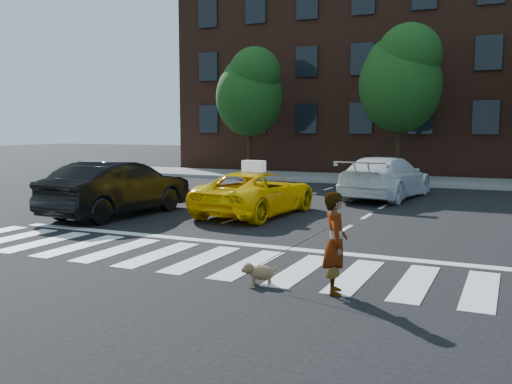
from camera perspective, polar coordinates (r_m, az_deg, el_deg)
ground at (r=11.06m, az=-5.44°, el=-6.75°), size 120.00×120.00×0.00m
crosswalk at (r=11.06m, az=-5.44°, el=-6.72°), size 13.00×2.40×0.01m
stop_line at (r=12.44m, az=-1.74°, el=-5.21°), size 12.00×0.30×0.01m
sidewalk_far at (r=27.46m, az=13.13°, el=1.19°), size 30.00×4.00×0.15m
building at (r=34.91m, az=15.90°, el=11.95°), size 26.00×10.00×12.00m
tree_left at (r=29.13m, az=-0.62°, el=10.25°), size 3.39×3.38×6.50m
tree_mid at (r=26.86m, az=14.31°, el=11.25°), size 3.69×3.69×7.10m
taxi at (r=16.51m, az=0.06°, el=-0.10°), size 2.43×4.70×1.27m
black_sedan at (r=16.79m, az=-13.62°, el=0.35°), size 2.08×4.90×1.57m
white_suv at (r=20.79m, az=12.86°, el=1.41°), size 2.75×5.38×1.50m
woman at (r=8.74m, az=7.94°, el=-5.09°), size 0.55×0.66×1.56m
dog at (r=9.29m, az=0.27°, el=-8.00°), size 0.60×0.36×0.35m
taxi_sign at (r=16.26m, az=-0.23°, el=2.61°), size 0.67×0.33×0.32m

